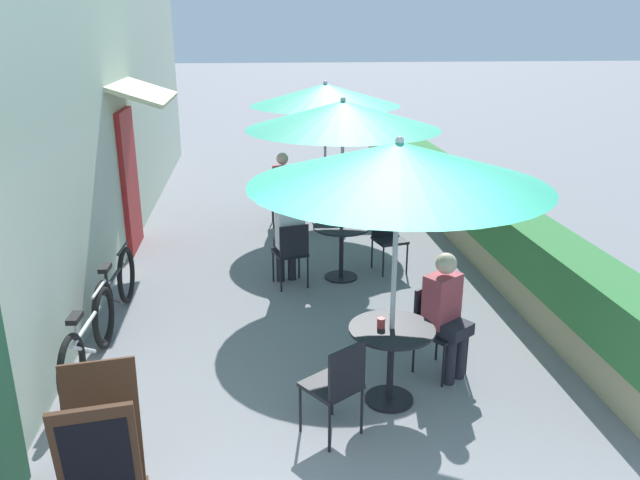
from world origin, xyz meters
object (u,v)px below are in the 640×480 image
(seated_patron_near_left, at_px, (446,310))
(bicycle_leaning, at_px, (89,340))
(bicycle_second, at_px, (115,291))
(seated_patron_mid_left, at_px, (289,235))
(patio_umbrella_near, at_px, (399,164))
(coffee_cup_far, at_px, (319,178))
(cafe_chair_near_left, at_px, (436,323))
(menu_board, at_px, (101,448))
(cafe_chair_far_left, at_px, (283,197))
(patio_table_mid, at_px, (341,241))
(patio_table_near, at_px, (391,349))
(patio_umbrella_mid, at_px, (343,115))
(coffee_cup_near, at_px, (381,323))
(cafe_chair_mid_right, at_px, (388,234))
(cafe_chair_far_right, at_px, (366,192))
(cafe_chair_near_right, at_px, (337,382))
(cafe_chair_mid_left, at_px, (292,250))
(seated_patron_far_left, at_px, (283,185))
(patio_umbrella_far, at_px, (325,95))
(patio_table_far, at_px, (325,194))

(seated_patron_near_left, bearing_deg, bicycle_leaning, -42.31)
(bicycle_leaning, distance_m, bicycle_second, 1.15)
(bicycle_leaning, bearing_deg, seated_patron_mid_left, 47.01)
(patio_umbrella_near, height_order, coffee_cup_far, patio_umbrella_near)
(cafe_chair_near_left, bearing_deg, seated_patron_near_left, 90.00)
(menu_board, bearing_deg, cafe_chair_far_left, 67.70)
(cafe_chair_near_left, distance_m, patio_table_mid, 2.55)
(cafe_chair_near_left, xyz_separation_m, menu_board, (-2.80, -1.57, -0.02))
(patio_table_near, bearing_deg, patio_umbrella_mid, 90.32)
(patio_table_near, relative_size, coffee_cup_near, 8.44)
(seated_patron_near_left, distance_m, bicycle_second, 3.75)
(cafe_chair_mid_right, xyz_separation_m, cafe_chair_far_left, (-1.32, 2.17, 0.00))
(cafe_chair_near_left, xyz_separation_m, coffee_cup_near, (-0.64, -0.46, 0.26))
(cafe_chair_far_left, bearing_deg, cafe_chair_near_left, -76.72)
(seated_patron_near_left, bearing_deg, patio_table_near, -2.81)
(cafe_chair_mid_right, height_order, cafe_chair_far_right, same)
(coffee_cup_far, bearing_deg, patio_table_mid, -89.51)
(cafe_chair_near_left, height_order, cafe_chair_near_right, same)
(cafe_chair_mid_left, xyz_separation_m, cafe_chair_mid_right, (1.36, 0.49, 0.00))
(seated_patron_mid_left, height_order, seated_patron_far_left, same)
(coffee_cup_near, distance_m, bicycle_second, 3.34)
(seated_patron_near_left, height_order, bicycle_second, seated_patron_near_left)
(patio_table_near, relative_size, patio_umbrella_far, 0.31)
(coffee_cup_near, bearing_deg, patio_umbrella_far, 88.37)
(bicycle_second, distance_m, menu_board, 3.11)
(cafe_chair_near_right, distance_m, cafe_chair_mid_right, 3.88)
(cafe_chair_near_left, bearing_deg, seated_patron_mid_left, -96.81)
(cafe_chair_mid_right, relative_size, coffee_cup_far, 9.67)
(cafe_chair_near_left, distance_m, cafe_chair_far_left, 5.05)
(patio_umbrella_near, distance_m, coffee_cup_far, 5.74)
(patio_table_mid, height_order, bicycle_leaning, bicycle_leaning)
(cafe_chair_mid_right, height_order, menu_board, menu_board)
(seated_patron_far_left, distance_m, bicycle_second, 4.12)
(cafe_chair_mid_left, height_order, menu_board, menu_board)
(bicycle_second, bearing_deg, cafe_chair_near_left, -21.54)
(patio_umbrella_far, relative_size, seated_patron_far_left, 1.96)
(seated_patron_near_left, relative_size, patio_umbrella_mid, 0.51)
(cafe_chair_mid_right, height_order, bicycle_leaning, cafe_chair_mid_right)
(patio_umbrella_mid, xyz_separation_m, seated_patron_far_left, (-0.64, 2.53, -1.50))
(seated_patron_near_left, xyz_separation_m, cafe_chair_far_right, (0.17, 5.16, -0.17))
(cafe_chair_near_left, xyz_separation_m, bicycle_leaning, (-3.34, 0.34, -0.17))
(patio_umbrella_near, distance_m, cafe_chair_mid_right, 3.68)
(patio_table_near, distance_m, patio_umbrella_mid, 3.40)
(patio_umbrella_near, bearing_deg, patio_table_far, 89.36)
(seated_patron_far_left, bearing_deg, cafe_chair_mid_right, -60.41)
(patio_table_near, distance_m, patio_umbrella_near, 1.66)
(patio_umbrella_mid, distance_m, cafe_chair_mid_left, 1.82)
(patio_umbrella_near, relative_size, seated_patron_far_left, 1.96)
(cafe_chair_near_left, bearing_deg, patio_umbrella_mid, -112.47)
(cafe_chair_far_left, relative_size, seated_patron_far_left, 0.70)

